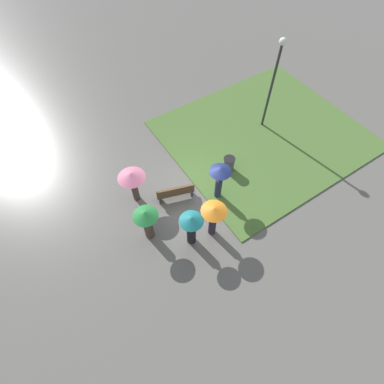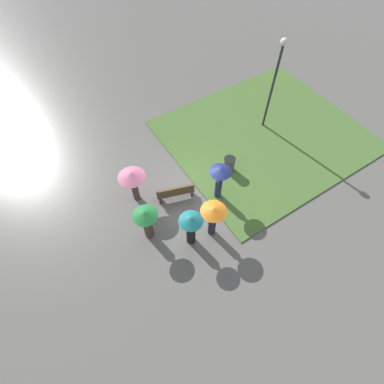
{
  "view_description": "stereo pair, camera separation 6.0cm",
  "coord_description": "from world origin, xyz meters",
  "px_view_note": "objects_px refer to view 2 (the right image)",
  "views": [
    {
      "loc": [
        4.19,
        6.28,
        11.14
      ],
      "look_at": [
        0.29,
        0.25,
        0.77
      ],
      "focal_mm": 28.0,
      "sensor_mm": 36.0,
      "label": 1
    },
    {
      "loc": [
        4.14,
        6.32,
        11.14
      ],
      "look_at": [
        0.29,
        0.25,
        0.77
      ],
      "focal_mm": 28.0,
      "sensor_mm": 36.0,
      "label": 2
    }
  ],
  "objects_px": {
    "lamp_post": "(275,76)",
    "trash_bin": "(229,165)",
    "crowd_person_navy": "(220,177)",
    "crowd_person_green": "(146,219)",
    "crowd_person_pink": "(132,178)",
    "park_bench": "(175,192)",
    "crowd_person_orange": "(213,215)",
    "crowd_person_teal": "(191,226)"
  },
  "relations": [
    {
      "from": "park_bench",
      "to": "lamp_post",
      "type": "xyz_separation_m",
      "value": [
        -6.32,
        -1.54,
        2.54
      ]
    },
    {
      "from": "trash_bin",
      "to": "crowd_person_orange",
      "type": "bearing_deg",
      "value": 41.68
    },
    {
      "from": "crowd_person_teal",
      "to": "crowd_person_green",
      "type": "distance_m",
      "value": 1.71
    },
    {
      "from": "trash_bin",
      "to": "crowd_person_orange",
      "type": "distance_m",
      "value": 3.52
    },
    {
      "from": "lamp_post",
      "to": "crowd_person_green",
      "type": "relative_size",
      "value": 2.61
    },
    {
      "from": "crowd_person_green",
      "to": "crowd_person_navy",
      "type": "distance_m",
      "value": 3.45
    },
    {
      "from": "crowd_person_green",
      "to": "crowd_person_pink",
      "type": "bearing_deg",
      "value": -179.92
    },
    {
      "from": "crowd_person_navy",
      "to": "crowd_person_pink",
      "type": "bearing_deg",
      "value": -98.71
    },
    {
      "from": "lamp_post",
      "to": "crowd_person_teal",
      "type": "height_order",
      "value": "lamp_post"
    },
    {
      "from": "park_bench",
      "to": "crowd_person_pink",
      "type": "xyz_separation_m",
      "value": [
        1.44,
        -0.95,
        0.98
      ]
    },
    {
      "from": "trash_bin",
      "to": "crowd_person_navy",
      "type": "bearing_deg",
      "value": 35.79
    },
    {
      "from": "crowd_person_teal",
      "to": "crowd_person_navy",
      "type": "height_order",
      "value": "crowd_person_navy"
    },
    {
      "from": "park_bench",
      "to": "lamp_post",
      "type": "distance_m",
      "value": 6.98
    },
    {
      "from": "crowd_person_teal",
      "to": "crowd_person_orange",
      "type": "xyz_separation_m",
      "value": [
        -0.92,
        0.13,
        0.1
      ]
    },
    {
      "from": "crowd_person_navy",
      "to": "lamp_post",
      "type": "bearing_deg",
      "value": 139.72
    },
    {
      "from": "park_bench",
      "to": "crowd_person_navy",
      "type": "bearing_deg",
      "value": 168.93
    },
    {
      "from": "park_bench",
      "to": "crowd_person_green",
      "type": "height_order",
      "value": "crowd_person_green"
    },
    {
      "from": "lamp_post",
      "to": "crowd_person_navy",
      "type": "distance_m",
      "value": 5.51
    },
    {
      "from": "lamp_post",
      "to": "crowd_person_green",
      "type": "distance_m",
      "value": 8.69
    },
    {
      "from": "park_bench",
      "to": "crowd_person_green",
      "type": "xyz_separation_m",
      "value": [
        1.81,
        0.97,
        0.79
      ]
    },
    {
      "from": "crowd_person_orange",
      "to": "crowd_person_green",
      "type": "bearing_deg",
      "value": 73.09
    },
    {
      "from": "trash_bin",
      "to": "crowd_person_green",
      "type": "xyz_separation_m",
      "value": [
        4.74,
        1.0,
        0.84
      ]
    },
    {
      "from": "lamp_post",
      "to": "trash_bin",
      "type": "xyz_separation_m",
      "value": [
        3.39,
        1.5,
        -2.6
      ]
    },
    {
      "from": "crowd_person_pink",
      "to": "trash_bin",
      "type": "bearing_deg",
      "value": 44.07
    },
    {
      "from": "crowd_person_orange",
      "to": "trash_bin",
      "type": "bearing_deg",
      "value": -35.56
    },
    {
      "from": "park_bench",
      "to": "crowd_person_green",
      "type": "distance_m",
      "value": 2.2
    },
    {
      "from": "park_bench",
      "to": "lamp_post",
      "type": "bearing_deg",
      "value": -148.6
    },
    {
      "from": "trash_bin",
      "to": "crowd_person_navy",
      "type": "distance_m",
      "value": 1.89
    },
    {
      "from": "crowd_person_orange",
      "to": "crowd_person_pink",
      "type": "bearing_deg",
      "value": 42.81
    },
    {
      "from": "trash_bin",
      "to": "crowd_person_pink",
      "type": "bearing_deg",
      "value": -11.79
    },
    {
      "from": "trash_bin",
      "to": "crowd_person_orange",
      "type": "height_order",
      "value": "crowd_person_orange"
    },
    {
      "from": "lamp_post",
      "to": "crowd_person_green",
      "type": "bearing_deg",
      "value": 17.12
    },
    {
      "from": "crowd_person_teal",
      "to": "crowd_person_orange",
      "type": "bearing_deg",
      "value": 54.9
    },
    {
      "from": "park_bench",
      "to": "lamp_post",
      "type": "height_order",
      "value": "lamp_post"
    },
    {
      "from": "lamp_post",
      "to": "crowd_person_orange",
      "type": "height_order",
      "value": "lamp_post"
    },
    {
      "from": "park_bench",
      "to": "crowd_person_orange",
      "type": "xyz_separation_m",
      "value": [
        -0.39,
        2.22,
        0.87
      ]
    },
    {
      "from": "crowd_person_green",
      "to": "park_bench",
      "type": "bearing_deg",
      "value": 129.05
    },
    {
      "from": "trash_bin",
      "to": "crowd_person_orange",
      "type": "xyz_separation_m",
      "value": [
        2.54,
        2.26,
        0.93
      ]
    },
    {
      "from": "crowd_person_green",
      "to": "crowd_person_orange",
      "type": "relative_size",
      "value": 0.98
    },
    {
      "from": "trash_bin",
      "to": "crowd_person_green",
      "type": "distance_m",
      "value": 4.92
    },
    {
      "from": "park_bench",
      "to": "trash_bin",
      "type": "distance_m",
      "value": 2.93
    },
    {
      "from": "trash_bin",
      "to": "crowd_person_teal",
      "type": "bearing_deg",
      "value": 31.71
    }
  ]
}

